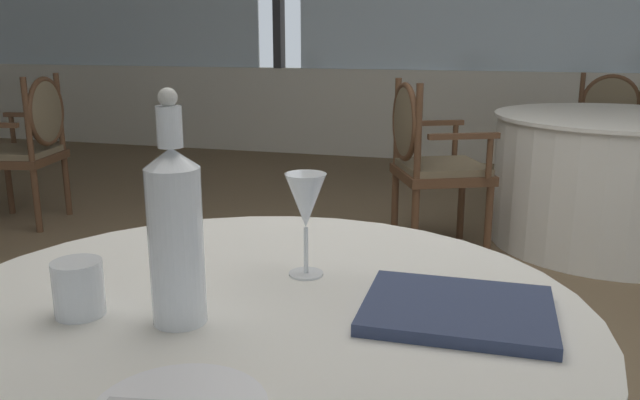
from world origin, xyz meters
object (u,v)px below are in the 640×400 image
Objects in this scene: water_tumbler at (78,288)px; water_bottle at (175,231)px; dining_chair_0_0 at (427,154)px; wine_glass at (306,203)px; dining_chair_1_1 at (29,139)px; menu_book at (458,310)px; dining_chair_0_2 at (608,127)px.

water_bottle is at bearing 7.17° from water_tumbler.
dining_chair_0_0 is (0.23, 2.64, -0.23)m from water_tumbler.
wine_glass reaches higher than water_tumbler.
water_bottle is 0.38× the size of dining_chair_1_1.
menu_book is at bearing 18.81° from water_bottle.
water_tumbler is at bearing 119.75° from dining_chair_1_1.
dining_chair_1_1 is (-2.80, 2.37, -0.21)m from menu_book.
dining_chair_1_1 is at bearing 138.80° from menu_book.
water_bottle is at bearing -117.35° from wine_glass.
dining_chair_0_2 is at bearing -166.69° from dining_chair_1_1.
dining_chair_0_0 is (0.07, 2.62, -0.33)m from water_bottle.
water_tumbler is at bearing -172.83° from water_bottle.
dining_chair_0_0 is at bearing 85.00° from water_tumbler.
water_tumbler is 0.09× the size of dining_chair_1_1.
water_bottle is 0.19m from water_tumbler.
water_bottle reaches higher than dining_chair_0_2.
menu_book is 0.31× the size of dining_chair_1_1.
dining_chair_1_1 is (-2.46, -0.11, -0.01)m from dining_chair_0_0.
water_bottle reaches higher than wine_glass.
dining_chair_0_0 is at bearing 96.96° from menu_book.
menu_book is 0.31× the size of dining_chair_0_0.
water_bottle is 0.45m from menu_book.
water_bottle is at bearing -10.25° from dining_chair_0_2.
dining_chair_0_0 reaches higher than dining_chair_0_2.
water_tumbler is 0.60m from menu_book.
water_tumbler is 4.40m from dining_chair_0_2.
water_bottle is at bearing -116.03° from dining_chair_0_0.
dining_chair_0_2 is at bearing 78.38° from menu_book.
menu_book is at bearing -106.65° from dining_chair_0_0.
dining_chair_0_0 is 1.01× the size of dining_chair_1_1.
wine_glass is at bearing 158.58° from menu_book.
water_tumbler is (-0.16, -0.02, -0.10)m from water_bottle.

